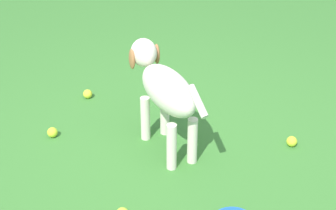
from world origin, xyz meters
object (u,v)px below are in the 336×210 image
Objects in this scene: tennis_ball_0 at (292,141)px; tennis_ball_2 at (52,132)px; dog at (164,88)px; tennis_ball_1 at (88,94)px.

tennis_ball_0 and tennis_ball_2 have the same top height.
tennis_ball_0 is 1.00× the size of tennis_ball_2.
dog is 0.91m from tennis_ball_1.
tennis_ball_1 is 1.00× the size of tennis_ball_2.
dog is 11.69× the size of tennis_ball_1.
dog reaches higher than tennis_ball_0.
tennis_ball_1 is at bearing 15.12° from dog.
tennis_ball_2 is at bearing -155.42° from tennis_ball_0.
tennis_ball_0 is 1.00× the size of tennis_ball_1.
tennis_ball_0 is (0.70, 0.37, -0.37)m from dog.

